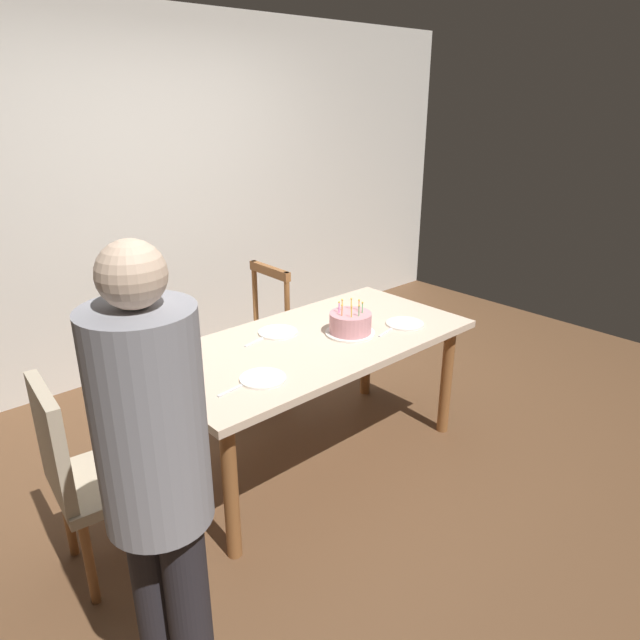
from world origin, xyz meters
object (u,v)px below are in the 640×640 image
Objects in this scene: dining_table at (313,354)px; plate_far_side at (278,332)px; chair_spindle_back at (252,342)px; person_celebrant at (157,477)px; chair_upholstered at (86,469)px; plate_near_guest at (405,324)px; birthday_cake at (350,324)px; plate_near_celebrant at (263,378)px.

plate_far_side reaches higher than dining_table.
person_celebrant is (-1.45, -1.56, 0.49)m from chair_spindle_back.
dining_table is at bearing 0.35° from chair_upholstered.
person_celebrant is at bearing -162.19° from plate_near_guest.
dining_table is at bearing -98.98° from chair_spindle_back.
plate_near_guest is 1.85m from chair_upholstered.
chair_upholstered is at bearing -170.21° from plate_far_side.
birthday_cake is at bearing 25.08° from person_celebrant.
chair_spindle_back and chair_upholstered have the same top height.
birthday_cake is 0.36m from plate_near_guest.
birthday_cake reaches higher than dining_table.
plate_far_side is (0.40, 0.40, 0.00)m from plate_near_celebrant.
chair_upholstered reaches higher than dining_table.
birthday_cake is 0.29× the size of chair_upholstered.
birthday_cake is 0.17× the size of person_celebrant.
plate_near_celebrant is at bearing 180.00° from plate_near_guest.
plate_far_side is 1.23m from chair_upholstered.
dining_table is 8.15× the size of plate_far_side.
plate_near_celebrant is 0.13× the size of person_celebrant.
plate_near_guest is at bearing -5.97° from chair_upholstered.
chair_upholstered is 0.57× the size of person_celebrant.
birthday_cake is at bearing -43.49° from plate_far_side.
birthday_cake is at bearing -84.25° from chair_spindle_back.
birthday_cake is 0.29× the size of chair_spindle_back.
chair_spindle_back reaches higher than plate_near_celebrant.
dining_table is 1.89× the size of chair_spindle_back.
chair_spindle_back is 2.18m from person_celebrant.
person_celebrant reaches higher than chair_upholstered.
plate_near_guest is 0.23× the size of chair_upholstered.
chair_upholstered is (-1.29, -0.01, -0.13)m from dining_table.
plate_far_side is at bearing 38.86° from person_celebrant.
plate_far_side is at bearing 114.31° from dining_table.
person_celebrant is at bearing -141.14° from plate_far_side.
chair_spindle_back is (-0.42, 0.96, -0.30)m from plate_near_guest.
birthday_cake is 0.41m from plate_far_side.
person_celebrant is (-0.04, -0.79, 0.42)m from chair_upholstered.
chair_upholstered is (-1.82, 0.19, -0.23)m from plate_near_guest.
plate_near_celebrant is at bearing -170.44° from birthday_cake.
person_celebrant is (-1.53, -0.72, 0.14)m from birthday_cake.
chair_upholstered is (-1.49, 0.07, -0.28)m from birthday_cake.
chair_upholstered is 0.89m from person_celebrant.
chair_spindle_back is (0.61, 0.96, -0.30)m from plate_near_celebrant.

